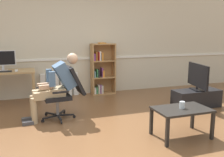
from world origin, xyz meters
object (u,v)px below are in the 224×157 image
object	(u,v)px
computer_desk	(2,76)
tv_screen	(198,76)
tv_stand	(196,98)
coffee_table	(182,112)
keyboard	(2,72)
bookshelf	(102,70)
drinking_glass	(182,105)
person_seated	(55,84)
computer_mouse	(16,70)
office_chair	(65,90)
radiator	(60,85)
imac_monitor	(2,59)

from	to	relation	value
computer_desk	tv_screen	xyz separation A→B (m)	(3.90, -1.47, 0.01)
tv_stand	coffee_table	size ratio (longest dim) A/B	1.23
keyboard	coffee_table	xyz separation A→B (m)	(2.67, -2.53, -0.38)
bookshelf	drinking_glass	xyz separation A→B (m)	(0.37, -2.96, -0.12)
coffee_table	person_seated	bearing A→B (deg)	140.05
computer_desk	drinking_glass	xyz separation A→B (m)	(2.69, -2.67, -0.15)
computer_mouse	office_chair	size ratio (longest dim) A/B	0.10
computer_desk	office_chair	size ratio (longest dim) A/B	1.39
computer_mouse	office_chair	bearing A→B (deg)	-52.25
radiator	coffee_table	distance (m)	3.38
bookshelf	computer_desk	bearing A→B (deg)	-172.80
imac_monitor	bookshelf	bearing A→B (deg)	5.36
radiator	tv_stand	bearing A→B (deg)	-35.09
tv_screen	drinking_glass	bearing A→B (deg)	147.00
radiator	person_seated	distance (m)	1.70
bookshelf	coffee_table	xyz separation A→B (m)	(0.37, -2.96, -0.24)
computer_desk	person_seated	xyz separation A→B (m)	(0.99, -1.25, -0.00)
radiator	person_seated	size ratio (longest dim) A/B	0.77
office_chair	tv_screen	distance (m)	2.75
radiator	drinking_glass	distance (m)	3.38
tv_stand	coffee_table	bearing A→B (deg)	-135.12
person_seated	coffee_table	world-z (taller)	person_seated
person_seated	coffee_table	size ratio (longest dim) A/B	1.46
imac_monitor	keyboard	size ratio (longest dim) A/B	1.38
drinking_glass	computer_mouse	bearing A→B (deg)	133.15
computer_desk	tv_stand	distance (m)	4.19
office_chair	keyboard	bearing A→B (deg)	-138.06
tv_screen	tv_stand	bearing A→B (deg)	90.00
drinking_glass	office_chair	bearing A→B (deg)	136.80
keyboard	radiator	bearing A→B (deg)	23.13
keyboard	tv_stand	distance (m)	4.15
imac_monitor	coffee_table	world-z (taller)	imac_monitor
bookshelf	office_chair	xyz separation A→B (m)	(-1.15, -1.53, -0.10)
radiator	coffee_table	bearing A→B (deg)	-64.91
computer_mouse	keyboard	bearing A→B (deg)	-176.02
imac_monitor	keyboard	world-z (taller)	imac_monitor
office_chair	drinking_glass	bearing A→B (deg)	42.32
person_seated	coffee_table	bearing A→B (deg)	45.56
office_chair	person_seated	xyz separation A→B (m)	(-0.18, -0.01, 0.12)
tv_screen	imac_monitor	bearing A→B (deg)	80.49
computer_desk	coffee_table	distance (m)	3.80
office_chair	person_seated	distance (m)	0.22
bookshelf	radiator	xyz separation A→B (m)	(-1.06, 0.10, -0.33)
computer_mouse	bookshelf	xyz separation A→B (m)	(2.01, 0.41, -0.15)
radiator	computer_desk	bearing A→B (deg)	-162.70
office_chair	tv_screen	world-z (taller)	office_chair
radiator	office_chair	world-z (taller)	office_chair
keyboard	computer_mouse	distance (m)	0.29
coffee_table	office_chair	bearing A→B (deg)	136.67
keyboard	drinking_glass	bearing A→B (deg)	-43.36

